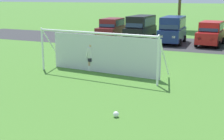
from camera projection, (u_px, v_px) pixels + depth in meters
ground_plane at (149, 71)px, 18.06m from camera, size 400.00×400.00×0.00m
parking_lot_strip at (185, 44)px, 28.48m from camera, size 52.00×8.40×0.01m
soccer_ball at (116, 114)px, 11.20m from camera, size 0.22×0.22×0.22m
soccer_goal at (102, 52)px, 17.27m from camera, size 7.54×2.50×2.57m
player_striker_near at (91, 57)px, 18.01m from camera, size 0.59×0.57×1.64m
parked_car_slot_far_left at (112, 29)px, 31.53m from camera, size 2.32×4.69×2.16m
parked_car_slot_left at (141, 28)px, 30.18m from camera, size 2.22×4.81×2.52m
parked_car_slot_center_left at (173, 29)px, 28.66m from camera, size 2.36×4.88×2.52m
parked_car_slot_center at (211, 33)px, 27.51m from camera, size 2.33×4.70×2.16m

